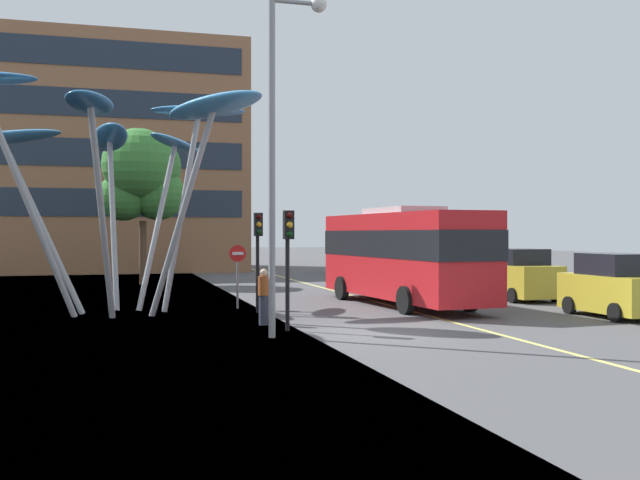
# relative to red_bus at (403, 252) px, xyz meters

# --- Properties ---
(ground) EXTENTS (120.00, 240.00, 0.10)m
(ground) POSITION_rel_red_bus_xyz_m (-4.05, -6.89, -2.08)
(ground) COLOR #4C4C4F
(red_bus) EXTENTS (3.32, 10.22, 3.71)m
(red_bus) POSITION_rel_red_bus_xyz_m (0.00, 0.00, 0.00)
(red_bus) COLOR red
(red_bus) RESTS_ON ground
(leaf_sculpture) EXTENTS (10.86, 9.97, 7.84)m
(leaf_sculpture) POSITION_rel_red_bus_xyz_m (-10.57, -0.25, 4.07)
(leaf_sculpture) COLOR #9EA0A5
(leaf_sculpture) RESTS_ON ground
(traffic_light_kerb_near) EXTENTS (0.28, 0.42, 3.37)m
(traffic_light_kerb_near) POSITION_rel_red_bus_xyz_m (-5.82, -5.95, 0.42)
(traffic_light_kerb_near) COLOR black
(traffic_light_kerb_near) RESTS_ON ground
(traffic_light_kerb_far) EXTENTS (0.28, 0.42, 3.44)m
(traffic_light_kerb_far) POSITION_rel_red_bus_xyz_m (-5.75, -1.08, 0.47)
(traffic_light_kerb_far) COLOR black
(traffic_light_kerb_far) RESTS_ON ground
(car_parked_near) EXTENTS (1.93, 3.85, 2.08)m
(car_parked_near) POSITION_rel_red_bus_xyz_m (5.23, -5.43, -1.05)
(car_parked_near) COLOR gold
(car_parked_near) RESTS_ON ground
(car_parked_mid) EXTENTS (2.08, 4.27, 2.10)m
(car_parked_mid) POSITION_rel_red_bus_xyz_m (5.49, 1.09, -1.03)
(car_parked_mid) COLOR gold
(car_parked_mid) RESTS_ON ground
(car_parked_far) EXTENTS (2.08, 4.52, 2.13)m
(car_parked_far) POSITION_rel_red_bus_xyz_m (5.76, 8.40, -1.03)
(car_parked_far) COLOR gray
(car_parked_far) RESTS_ON ground
(car_side_street) EXTENTS (1.98, 3.99, 2.36)m
(car_side_street) POSITION_rel_red_bus_xyz_m (5.27, 15.88, -0.93)
(car_side_street) COLOR maroon
(car_side_street) RESTS_ON ground
(car_far_side) EXTENTS (2.02, 4.57, 2.12)m
(car_far_side) POSITION_rel_red_bus_xyz_m (5.24, 21.78, -1.03)
(car_far_side) COLOR navy
(car_far_side) RESTS_ON ground
(street_lamp) EXTENTS (1.59, 0.44, 9.06)m
(street_lamp) POSITION_rel_red_bus_xyz_m (-6.21, -7.04, 3.61)
(street_lamp) COLOR gray
(street_lamp) RESTS_ON ground
(tree_pavement_near) EXTENTS (4.48, 4.47, 8.24)m
(tree_pavement_near) POSITION_rel_red_bus_xyz_m (-9.12, 13.93, 3.96)
(tree_pavement_near) COLOR brown
(tree_pavement_near) RESTS_ON ground
(pedestrian) EXTENTS (0.34, 0.34, 1.68)m
(pedestrian) POSITION_rel_red_bus_xyz_m (-6.21, -4.38, -1.19)
(pedestrian) COLOR #2D3342
(pedestrian) RESTS_ON ground
(no_entry_sign) EXTENTS (0.60, 0.12, 2.31)m
(no_entry_sign) POSITION_rel_red_bus_xyz_m (-6.21, 0.52, -0.48)
(no_entry_sign) COLOR gray
(no_entry_sign) RESTS_ON ground
(backdrop_building) EXTENTS (22.45, 13.17, 16.46)m
(backdrop_building) POSITION_rel_red_bus_xyz_m (-12.57, 31.36, 6.21)
(backdrop_building) COLOR #8E6042
(backdrop_building) RESTS_ON ground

